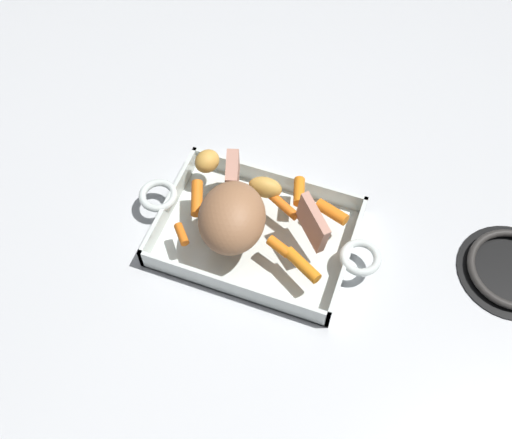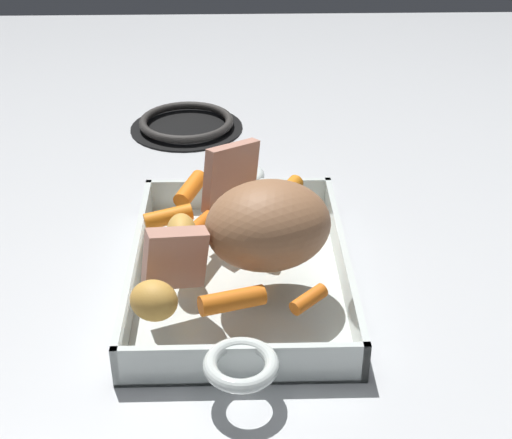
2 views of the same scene
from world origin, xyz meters
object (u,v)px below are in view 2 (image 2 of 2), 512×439
Objects in this scene: roast_slice_thick at (232,176)px; roasting_dish at (241,272)px; baby_carrot_center_left at (191,189)px; baby_carrot_southwest at (201,225)px; baby_carrot_center_right at (285,195)px; potato_halved at (155,301)px; roast_slice_thin at (176,258)px; baby_carrot_long at (169,217)px; baby_carrot_northwest at (310,299)px; baby_carrot_southeast at (270,215)px; potato_golden_large at (183,234)px; baby_carrot_northeast at (233,300)px; pork_roast at (269,225)px; stove_burner_rear at (187,124)px.

roasting_dish is at bearing -174.57° from roast_slice_thick.
roast_slice_thick is 0.06m from baby_carrot_center_left.
baby_carrot_southwest is 0.12m from baby_carrot_center_right.
roast_slice_thin is at bearing -16.89° from potato_halved.
baby_carrot_long is 1.38× the size of baby_carrot_northwest.
baby_carrot_southeast is 0.12m from potato_golden_large.
potato_golden_large is at bearing -9.40° from potato_halved.
baby_carrot_southeast is 0.61× the size of baby_carrot_northeast.
pork_roast is 0.15m from potato_halved.
roast_slice_thick is 1.28× the size of baby_carrot_southwest.
baby_carrot_northwest is at bearing -84.58° from potato_halved.
pork_roast reaches higher than baby_carrot_long.
baby_carrot_center_right reaches higher than stove_burner_rear.
baby_carrot_northwest is at bearing -107.48° from roast_slice_thin.
baby_carrot_southwest is at bearing 14.33° from baby_carrot_northeast.
roast_slice_thick is 1.67× the size of potato_halved.
potato_halved reaches higher than baby_carrot_southeast.
roast_slice_thin is at bearing -177.81° from stove_burner_rear.
potato_golden_large is (0.11, 0.06, 0.01)m from baby_carrot_northeast.
potato_golden_large reaches higher than baby_carrot_southeast.
roast_slice_thick reaches higher than stove_burner_rear.
baby_carrot_southeast is at bearing -33.63° from roasting_dish.
baby_carrot_northeast reaches higher than baby_carrot_northwest.
baby_carrot_northeast is 1.18× the size of baby_carrot_long.
pork_roast is 0.13m from roast_slice_thick.
potato_halved is (-0.24, 0.02, 0.01)m from baby_carrot_center_left.
roast_slice_thin is 1.53× the size of baby_carrot_northwest.
pork_roast reaches higher than stove_burner_rear.
potato_golden_large is at bearing 27.38° from baby_carrot_northeast.
roasting_dish is 0.12m from baby_carrot_northeast.
baby_carrot_southeast is 0.12m from baby_carrot_long.
stove_burner_rear is (0.47, 0.12, -0.09)m from pork_roast.
baby_carrot_southwest is (0.15, 0.04, -0.00)m from baby_carrot_northeast.
roast_slice_thin is 0.33× the size of stove_burner_rear.
baby_carrot_northwest is (-0.21, -0.08, -0.03)m from roast_slice_thick.
pork_roast is 3.30× the size of baby_carrot_southeast.
roast_slice_thick is (0.13, 0.04, -0.01)m from pork_roast.
roast_slice_thin reaches higher than baby_carrot_southeast.
stove_burner_rear is (0.55, 0.15, -0.05)m from baby_carrot_northwest.
pork_roast is 0.10m from baby_carrot_northwest.
roast_slice_thick reaches higher than roasting_dish.
pork_roast reaches higher than baby_carrot_center_left.
potato_halved is at bearing 146.29° from baby_carrot_southeast.
roasting_dish is 0.12m from baby_carrot_center_right.
baby_carrot_southeast is 0.68× the size of potato_golden_large.
roasting_dish is at bearing 151.08° from baby_carrot_center_right.
pork_roast is at bearing -135.52° from roasting_dish.
baby_carrot_southeast is 0.21m from potato_halved.
baby_carrot_southeast reaches higher than baby_carrot_northwest.
baby_carrot_long reaches higher than baby_carrot_northwest.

